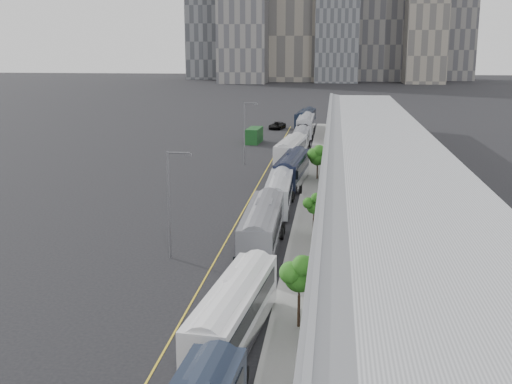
% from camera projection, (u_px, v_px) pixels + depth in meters
% --- Properties ---
extents(sidewalk, '(10.00, 170.00, 0.12)m').
position_uv_depth(sidewalk, '(345.00, 234.00, 58.50)').
color(sidewalk, gray).
rests_on(sidewalk, ground).
extents(lane_line, '(0.12, 160.00, 0.02)m').
position_uv_depth(lane_line, '(232.00, 231.00, 59.75)').
color(lane_line, gold).
rests_on(lane_line, ground).
extents(depot, '(12.45, 160.40, 7.20)m').
position_uv_depth(depot, '(392.00, 199.00, 57.26)').
color(depot, gray).
rests_on(depot, ground).
extents(bus_2, '(3.79, 12.76, 3.67)m').
position_uv_depth(bus_2, '(234.00, 318.00, 36.88)').
color(bus_2, white).
rests_on(bus_2, ground).
extents(bus_3, '(3.01, 13.60, 3.96)m').
position_uv_depth(bus_3, '(262.00, 232.00, 53.58)').
color(bus_3, slate).
rests_on(bus_3, ground).
extents(bus_4, '(2.77, 12.24, 3.56)m').
position_uv_depth(bus_4, '(279.00, 195.00, 67.45)').
color(bus_4, '#AEB1B8').
rests_on(bus_4, ground).
extents(bus_5, '(3.65, 13.42, 3.87)m').
position_uv_depth(bus_5, '(292.00, 172.00, 79.08)').
color(bus_5, black).
rests_on(bus_5, ground).
extents(bus_6, '(3.95, 13.75, 3.96)m').
position_uv_depth(bus_6, '(291.00, 154.00, 92.26)').
color(bus_6, silver).
rests_on(bus_6, ground).
extents(bus_7, '(2.70, 12.01, 3.51)m').
position_uv_depth(bus_7, '(301.00, 142.00, 105.54)').
color(bus_7, gray).
rests_on(bus_7, ground).
extents(bus_8, '(3.11, 14.04, 4.10)m').
position_uv_depth(bus_8, '(306.00, 128.00, 121.55)').
color(bus_8, '#A0A2AA').
rests_on(bus_8, ground).
extents(bus_9, '(3.87, 14.17, 4.09)m').
position_uv_depth(bus_9, '(305.00, 121.00, 132.03)').
color(bus_9, black).
rests_on(bus_9, ground).
extents(tree_1, '(1.84, 1.84, 4.50)m').
position_uv_depth(tree_1, '(299.00, 273.00, 38.38)').
color(tree_1, black).
rests_on(tree_1, ground).
extents(tree_2, '(1.35, 1.35, 3.76)m').
position_uv_depth(tree_2, '(314.00, 205.00, 57.05)').
color(tree_2, black).
rests_on(tree_2, ground).
extents(tree_3, '(2.17, 2.17, 4.37)m').
position_uv_depth(tree_3, '(318.00, 155.00, 82.04)').
color(tree_3, black).
rests_on(tree_3, ground).
extents(street_lamp_near, '(2.04, 0.22, 8.78)m').
position_uv_depth(street_lamp_near, '(171.00, 197.00, 51.03)').
color(street_lamp_near, '#59595E').
rests_on(street_lamp_near, ground).
extents(street_lamp_far, '(2.04, 0.22, 9.00)m').
position_uv_depth(street_lamp_far, '(246.00, 129.00, 92.22)').
color(street_lamp_far, '#59595E').
rests_on(street_lamp_far, ground).
extents(shipping_container, '(2.57, 6.12, 2.67)m').
position_uv_depth(shipping_container, '(254.00, 135.00, 113.84)').
color(shipping_container, '#123D17').
rests_on(shipping_container, ground).
extents(suv, '(3.63, 5.77, 1.49)m').
position_uv_depth(suv, '(277.00, 125.00, 133.03)').
color(suv, black).
rests_on(suv, ground).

